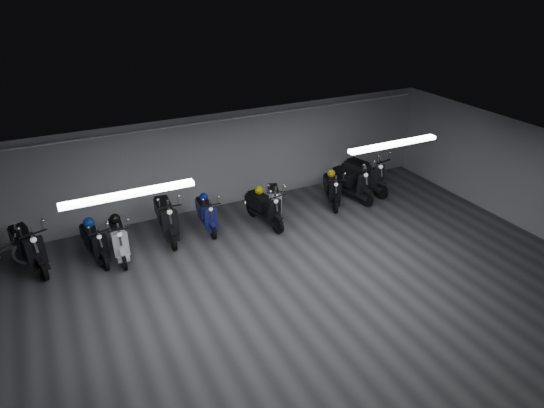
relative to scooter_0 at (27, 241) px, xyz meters
name	(u,v)px	position (x,y,z in m)	size (l,w,h in m)	color
floor	(298,301)	(5.01, -3.86, -0.75)	(14.00, 10.00, 0.01)	#38393B
ceiling	(301,181)	(5.01, -3.86, 2.06)	(14.00, 10.00, 0.01)	slate
back_wall	(214,162)	(5.01, 1.15, 0.66)	(14.00, 0.01, 2.80)	#97979A
right_wall	(535,182)	(12.02, -3.86, 0.66)	(0.01, 10.00, 2.80)	#97979A
fluor_strip_left	(129,194)	(2.01, -2.86, 2.00)	(2.40, 0.18, 0.08)	white
fluor_strip_right	(393,144)	(8.01, -2.86, 2.00)	(2.40, 0.18, 0.08)	white
conduit	(212,121)	(5.01, 1.06, 1.88)	(0.05, 0.05, 13.60)	white
scooter_0	(27,241)	(0.00, 0.00, 0.00)	(0.67, 2.00, 1.49)	black
scooter_1	(94,237)	(1.42, -0.29, -0.12)	(0.56, 1.67, 1.25)	black
scooter_2	(118,233)	(1.96, -0.42, -0.09)	(0.58, 1.75, 1.30)	silver
scooter_3	(166,212)	(3.25, -0.01, 0.00)	(0.66, 1.99, 1.49)	black
scooter_4	(206,209)	(4.32, -0.07, -0.14)	(0.54, 1.63, 1.21)	navy
scooter_5	(265,203)	(5.83, -0.51, -0.08)	(0.60, 1.79, 1.33)	black
scooter_6	(274,196)	(6.30, -0.14, -0.14)	(0.55, 1.64, 1.22)	#BABABE
scooter_7	(332,185)	(8.16, -0.26, -0.12)	(0.56, 1.67, 1.24)	black
scooter_8	(351,177)	(8.86, -0.22, -0.04)	(0.63, 1.90, 1.41)	black
scooter_9	(366,169)	(9.56, 0.04, 0.00)	(0.67, 2.01, 1.49)	black
helmet_0	(89,223)	(1.38, -0.06, 0.16)	(0.27, 0.27, 0.27)	navy
helmet_1	(204,197)	(4.33, 0.16, 0.12)	(0.23, 0.23, 0.23)	navy
helmet_2	(115,219)	(1.97, -0.18, 0.19)	(0.26, 0.26, 0.26)	black
helmet_3	(331,173)	(8.25, -0.04, 0.15)	(0.24, 0.24, 0.24)	yellow
helmet_4	(259,190)	(5.78, -0.27, 0.20)	(0.24, 0.24, 0.24)	#B8C20B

